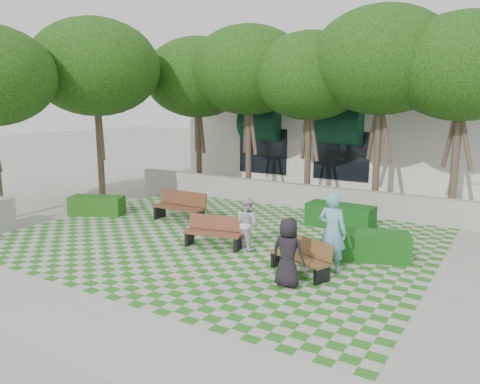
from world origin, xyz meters
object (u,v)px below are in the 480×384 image
Objects in this scene: hedge_midright at (340,216)px; bench_east at (301,257)px; person_blue at (332,232)px; person_white at (248,223)px; hedge_west at (97,205)px; person_dark at (288,253)px; bench_west at (180,207)px; bench_mid at (214,232)px; hedge_east at (368,246)px.

bench_east is at bearing -81.89° from hedge_midright.
person_blue is (0.55, 0.52, 0.56)m from bench_east.
hedge_west is at bearing 19.02° from person_white.
hedge_midright is 1.09× the size of person_blue.
hedge_midright is 1.38× the size of person_dark.
person_blue is at bearing -16.79° from bench_west.
hedge_east is (3.98, 1.23, -0.06)m from bench_mid.
person_white is at bearing -43.19° from person_dark.
bench_west is at bearing -157.16° from hedge_midright.
bench_west is 0.98× the size of person_blue.
hedge_midright is 8.58m from hedge_west.
bench_mid is at bearing -9.10° from hedge_west.
hedge_midright is (4.93, 2.07, -0.11)m from bench_west.
person_white is (-2.07, 1.00, 0.31)m from bench_east.
bench_west is 0.90× the size of hedge_midright.
person_white is at bearing 11.88° from bench_mid.
person_dark is (8.76, -2.41, 0.44)m from hedge_west.
bench_mid is 0.84× the size of hedge_east.
bench_mid is 1.11× the size of person_dark.
person_blue is (1.18, -3.95, 0.60)m from hedge_midright.
person_blue reaches higher than hedge_west.
person_white is at bearing -21.53° from bench_west.
person_white reaches higher than bench_east.
bench_west is 1.01× the size of hedge_west.
hedge_east is at bearing 81.51° from bench_east.
bench_west is 3.77m from person_white.
bench_east is 0.94m from person_dark.
hedge_east is at bearing -57.29° from hedge_midright.
person_blue is 2.67m from person_white.
hedge_midright reaches higher than hedge_west.
bench_east is at bearing -23.45° from bench_mid.
hedge_west is 9.32m from person_blue.
person_dark reaches higher than person_white.
hedge_west is at bearing -164.63° from bench_west.
bench_east is at bearing 178.01° from person_white.
bench_west is at bearing 134.47° from bench_mid.
bench_mid is 3.53m from person_blue.
bench_west is 1.34× the size of person_white.
person_white is at bearing -4.72° from hedge_west.
bench_mid is at bearing -120.89° from hedge_midright.
hedge_east is 1.32× the size of person_dark.
bench_mid is 3.17m from bench_west.
hedge_east is (6.61, -0.54, -0.13)m from bench_west.
bench_east is at bearing -10.06° from hedge_west.
bench_mid reaches higher than hedge_west.
bench_mid reaches higher than hedge_east.
person_dark is (-0.49, -1.39, -0.20)m from person_blue.
bench_west is at bearing 1.97° from person_white.
person_dark is (3.00, -1.49, 0.36)m from bench_mid.
person_blue is (3.48, -0.10, 0.56)m from bench_mid.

